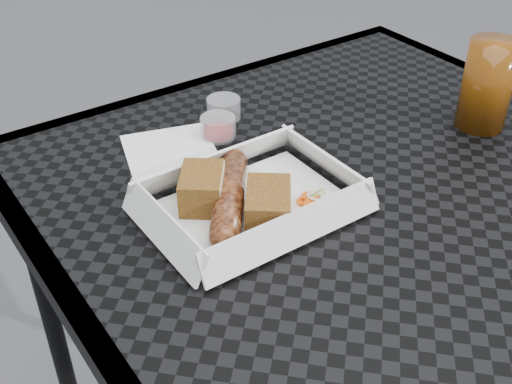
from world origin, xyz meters
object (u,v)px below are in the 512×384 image
Objects in this scene: patio_table at (366,233)px; bratwurst at (230,197)px; food_tray at (251,207)px; drink_glass at (487,85)px.

bratwurst is (-0.17, 0.06, 0.10)m from patio_table.
food_tray is 1.42× the size of bratwurst.
drink_glass is at bearing 6.53° from patio_table.
drink_glass is at bearing -3.31° from food_tray.
bratwurst reaches higher than food_tray.
bratwurst is at bearing 156.72° from food_tray.
food_tray is 0.03m from bratwurst.
patio_table is at bearing -18.14° from food_tray.
patio_table is 3.64× the size of food_tray.
drink_glass is at bearing -4.53° from bratwurst.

